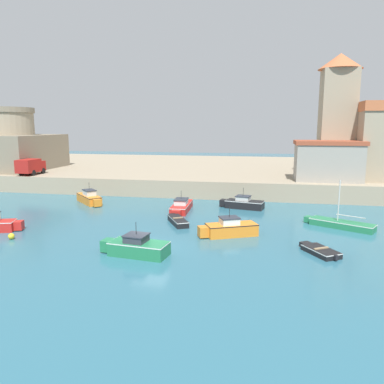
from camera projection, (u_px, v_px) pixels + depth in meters
ground_plane at (151, 248)px, 28.06m from camera, size 200.00×200.00×0.00m
quay_seawall at (216, 171)px, 65.68m from camera, size 120.00×40.00×2.23m
motorboat_green_0 at (137, 247)px, 26.42m from camera, size 5.09×2.43×2.41m
motorboat_red_1 at (181, 206)px, 40.16m from camera, size 1.91×6.04×2.23m
motorboat_black_2 at (243, 203)px, 41.48m from camera, size 5.06×2.57×2.30m
motorboat_orange_3 at (230, 228)px, 31.09m from camera, size 5.04×3.29×2.48m
dinghy_black_5 at (320, 251)px, 26.72m from camera, size 2.71×3.45×0.49m
sailboat_green_6 at (340, 224)px, 33.57m from camera, size 5.97×4.01×4.32m
motorboat_orange_7 at (89, 198)px, 44.13m from camera, size 4.62×4.65×2.52m
dinghy_black_8 at (178, 221)px, 34.93m from camera, size 2.71×4.04×0.63m
mooring_buoy at (11, 236)px, 30.14m from camera, size 0.50×0.50×0.50m
church at (374, 135)px, 50.59m from camera, size 13.80×15.57×15.99m
fortress at (8, 146)px, 59.46m from camera, size 13.67×13.67×9.60m
harbor_shed_near_wharf at (328, 161)px, 46.59m from camera, size 8.24×4.94×4.99m
truck_on_quay at (31, 166)px, 52.45m from camera, size 2.19×4.30×2.20m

